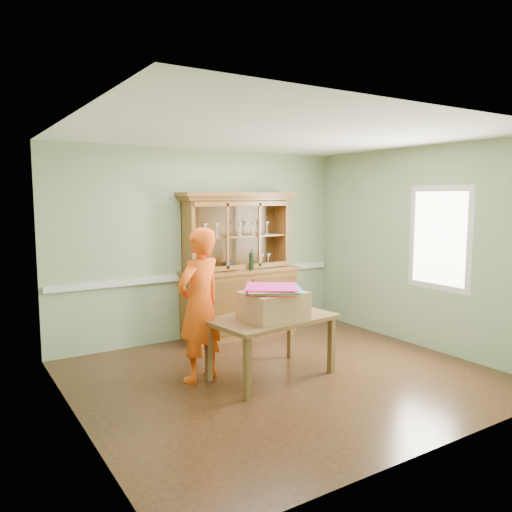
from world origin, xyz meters
TOP-DOWN VIEW (x-y plane):
  - floor at (0.00, 0.00)m, footprint 4.50×4.50m
  - ceiling at (0.00, 0.00)m, footprint 4.50×4.50m
  - wall_back at (0.00, 2.00)m, footprint 4.50×0.00m
  - wall_left at (-2.25, 0.00)m, footprint 0.00×4.00m
  - wall_right at (2.25, 0.00)m, footprint 0.00×4.00m
  - wall_front at (0.00, -2.00)m, footprint 4.50×0.00m
  - chair_rail at (0.00, 1.98)m, footprint 4.41×0.05m
  - framed_map at (-2.23, 0.30)m, footprint 0.03×0.60m
  - window_panel at (2.23, -0.30)m, footprint 0.03×0.96m
  - china_hutch at (0.44, 1.76)m, footprint 1.78×0.59m
  - dining_table at (-0.13, 0.07)m, footprint 1.48×1.00m
  - cardboard_box at (-0.18, -0.03)m, footprint 0.67×0.55m
  - kite_stack at (-0.19, -0.04)m, footprint 0.74×0.74m
  - person at (-0.85, 0.42)m, footprint 0.72×0.60m

SIDE VIEW (x-z plane):
  - floor at x=0.00m, z-range 0.00..0.00m
  - dining_table at x=-0.13m, z-range 0.27..0.96m
  - china_hutch at x=0.44m, z-range -0.31..1.78m
  - cardboard_box at x=-0.18m, z-range 0.70..1.00m
  - person at x=-0.85m, z-range 0.00..1.70m
  - chair_rail at x=0.00m, z-range 0.86..0.94m
  - kite_stack at x=-0.19m, z-range 1.00..1.06m
  - wall_back at x=0.00m, z-range -0.90..3.60m
  - wall_left at x=-2.25m, z-range -0.65..3.35m
  - wall_right at x=2.25m, z-range -0.65..3.35m
  - wall_front at x=0.00m, z-range -0.90..3.60m
  - window_panel at x=2.23m, z-range 0.82..2.18m
  - framed_map at x=-2.23m, z-range 1.32..1.78m
  - ceiling at x=0.00m, z-range 2.70..2.70m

